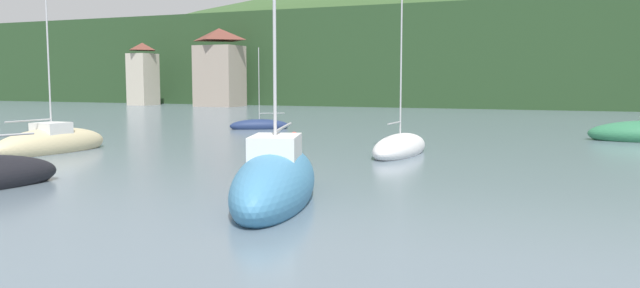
{
  "coord_description": "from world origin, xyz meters",
  "views": [
    {
      "loc": [
        9.55,
        20.97,
        3.66
      ],
      "look_at": [
        0.0,
        43.29,
        1.23
      ],
      "focal_mm": 35.44,
      "sensor_mm": 36.0,
      "label": 1
    }
  ],
  "objects_px": {
    "sailboat_far_9": "(259,126)",
    "sailboat_mid_6": "(276,182)",
    "shore_building_west": "(143,75)",
    "mooring_buoy_mid": "(294,136)",
    "sailboat_mid_4": "(52,144)",
    "sailboat_mid_5": "(400,148)",
    "shore_building_westcentral": "(220,69)"
  },
  "relations": [
    {
      "from": "shore_building_west",
      "to": "sailboat_far_9",
      "type": "distance_m",
      "value": 52.55
    },
    {
      "from": "sailboat_mid_4",
      "to": "sailboat_far_9",
      "type": "xyz_separation_m",
      "value": [
        2.21,
        18.08,
        -0.2
      ]
    },
    {
      "from": "shore_building_west",
      "to": "sailboat_far_9",
      "type": "xyz_separation_m",
      "value": [
        38.96,
        -35.01,
        -4.3
      ]
    },
    {
      "from": "sailboat_mid_6",
      "to": "sailboat_mid_5",
      "type": "bearing_deg",
      "value": 160.78
    },
    {
      "from": "sailboat_mid_4",
      "to": "shore_building_west",
      "type": "bearing_deg",
      "value": 36.42
    },
    {
      "from": "shore_building_west",
      "to": "sailboat_mid_5",
      "type": "height_order",
      "value": "shore_building_west"
    },
    {
      "from": "shore_building_west",
      "to": "mooring_buoy_mid",
      "type": "xyz_separation_m",
      "value": [
        44.09,
        -39.59,
        -4.54
      ]
    },
    {
      "from": "sailboat_mid_4",
      "to": "sailboat_mid_5",
      "type": "bearing_deg",
      "value": -68.36
    },
    {
      "from": "shore_building_west",
      "to": "sailboat_mid_4",
      "type": "xyz_separation_m",
      "value": [
        36.75,
        -53.09,
        -4.1
      ]
    },
    {
      "from": "shore_building_westcentral",
      "to": "shore_building_west",
      "type": "bearing_deg",
      "value": -177.62
    },
    {
      "from": "shore_building_west",
      "to": "sailboat_mid_5",
      "type": "distance_m",
      "value": 71.33
    },
    {
      "from": "sailboat_mid_4",
      "to": "sailboat_far_9",
      "type": "relative_size",
      "value": 1.31
    },
    {
      "from": "sailboat_mid_5",
      "to": "mooring_buoy_mid",
      "type": "height_order",
      "value": "sailboat_mid_5"
    },
    {
      "from": "shore_building_west",
      "to": "sailboat_mid_6",
      "type": "height_order",
      "value": "sailboat_mid_6"
    },
    {
      "from": "sailboat_mid_5",
      "to": "sailboat_far_9",
      "type": "bearing_deg",
      "value": 51.54
    },
    {
      "from": "sailboat_mid_4",
      "to": "sailboat_mid_6",
      "type": "xyz_separation_m",
      "value": [
        16.58,
        -7.19,
        0.12
      ]
    },
    {
      "from": "sailboat_mid_4",
      "to": "mooring_buoy_mid",
      "type": "height_order",
      "value": "sailboat_mid_4"
    },
    {
      "from": "sailboat_mid_4",
      "to": "mooring_buoy_mid",
      "type": "relative_size",
      "value": 14.77
    },
    {
      "from": "sailboat_far_9",
      "to": "mooring_buoy_mid",
      "type": "height_order",
      "value": "sailboat_far_9"
    },
    {
      "from": "sailboat_far_9",
      "to": "sailboat_mid_6",
      "type": "bearing_deg",
      "value": 86.62
    },
    {
      "from": "shore_building_west",
      "to": "sailboat_far_9",
      "type": "bearing_deg",
      "value": -41.94
    },
    {
      "from": "sailboat_mid_6",
      "to": "mooring_buoy_mid",
      "type": "height_order",
      "value": "sailboat_mid_6"
    },
    {
      "from": "shore_building_westcentral",
      "to": "mooring_buoy_mid",
      "type": "distance_m",
      "value": 50.98
    },
    {
      "from": "sailboat_far_9",
      "to": "mooring_buoy_mid",
      "type": "relative_size",
      "value": 11.31
    },
    {
      "from": "shore_building_westcentral",
      "to": "sailboat_mid_4",
      "type": "bearing_deg",
      "value": -66.23
    },
    {
      "from": "sailboat_mid_6",
      "to": "sailboat_far_9",
      "type": "distance_m",
      "value": 29.08
    },
    {
      "from": "sailboat_mid_5",
      "to": "shore_building_westcentral",
      "type": "bearing_deg",
      "value": 41.48
    },
    {
      "from": "shore_building_west",
      "to": "mooring_buoy_mid",
      "type": "height_order",
      "value": "shore_building_west"
    },
    {
      "from": "sailboat_mid_4",
      "to": "shore_building_westcentral",
      "type": "bearing_deg",
      "value": 25.49
    },
    {
      "from": "shore_building_westcentral",
      "to": "sailboat_mid_6",
      "type": "bearing_deg",
      "value": -56.54
    },
    {
      "from": "sailboat_mid_6",
      "to": "sailboat_far_9",
      "type": "bearing_deg",
      "value": -168.99
    },
    {
      "from": "shore_building_westcentral",
      "to": "sailboat_mid_4",
      "type": "height_order",
      "value": "shore_building_westcentral"
    }
  ]
}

